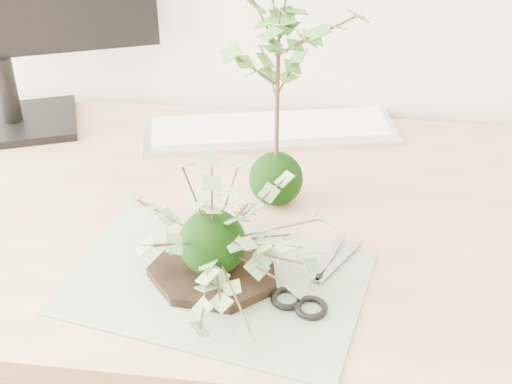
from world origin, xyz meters
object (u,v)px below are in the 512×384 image
Objects in this scene: keyboard at (270,130)px; desk at (254,256)px; ivy_kokedama at (211,216)px; maple_kokedama at (278,55)px.

desk is at bearing -102.65° from keyboard.
maple_kokedama is at bearing 72.24° from ivy_kokedama.
ivy_kokedama reaches higher than desk.
ivy_kokedama is at bearing -107.37° from keyboard.
desk is 0.28m from keyboard.
ivy_kokedama is at bearing -101.48° from desk.
ivy_kokedama is at bearing -107.76° from maple_kokedama.
desk is at bearing -130.53° from maple_kokedama.
keyboard is (-0.00, 0.26, 0.10)m from desk.
keyboard is (-0.03, 0.22, -0.24)m from maple_kokedama.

